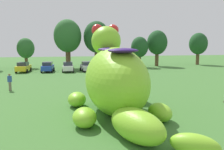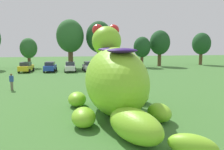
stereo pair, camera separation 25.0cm
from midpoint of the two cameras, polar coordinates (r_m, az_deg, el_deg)
ground_plane at (r=14.17m, az=1.89°, el=-10.83°), size 160.00×160.00×0.00m
giant_inflatable_creature at (r=14.48m, az=0.46°, el=-1.21°), size 6.24×12.00×6.19m
car_yellow at (r=40.26m, az=-22.21°, el=1.90°), size 2.26×4.25×1.72m
car_blue at (r=39.46m, az=-16.54°, el=2.04°), size 2.20×4.23×1.72m
car_white at (r=38.70m, az=-11.53°, el=2.10°), size 2.07×4.17×1.72m
car_silver at (r=38.75m, az=-6.79°, el=2.21°), size 2.18×4.22×1.72m
tree_mid_left at (r=47.80m, az=-21.66°, el=6.45°), size 3.40×3.40×6.03m
tree_centre_left at (r=45.40m, az=-11.62°, el=9.83°), size 5.47×5.47×9.70m
tree_centre at (r=45.47m, az=-4.17°, el=9.74°), size 5.32×5.32×9.44m
tree_centre_right at (r=46.62m, az=7.03°, el=7.16°), size 3.58×3.58×6.35m
tree_mid_right at (r=49.52m, az=11.53°, el=8.20°), size 4.40×4.40×7.81m
tree_right at (r=56.06m, az=21.39°, el=7.54°), size 4.22×4.22×7.50m
spectator_near_inflatable at (r=24.31m, az=-25.30°, el=-1.71°), size 0.38×0.26×1.71m
spectator_mid_field at (r=30.15m, az=-1.07°, el=0.71°), size 0.38×0.26×1.71m
spectator_by_cars at (r=30.98m, az=4.69°, el=0.87°), size 0.38×0.26×1.71m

